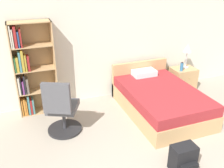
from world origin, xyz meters
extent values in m
cube|color=silver|center=(0.00, 3.23, 1.30)|extent=(9.00, 0.06, 2.60)
cube|color=tan|center=(-1.87, 3.02, 0.90)|extent=(0.02, 0.30, 1.79)
cube|color=tan|center=(-1.14, 3.02, 0.90)|extent=(0.02, 0.30, 1.79)
cube|color=#A48256|center=(-1.51, 3.17, 0.90)|extent=(0.75, 0.01, 1.79)
cube|color=tan|center=(-1.51, 3.02, 0.01)|extent=(0.71, 0.29, 0.02)
cube|color=orange|center=(-1.84, 2.98, 0.18)|extent=(0.02, 0.20, 0.33)
cube|color=orange|center=(-1.79, 2.97, 0.18)|extent=(0.04, 0.17, 0.33)
cube|color=orange|center=(-1.76, 3.00, 0.17)|extent=(0.02, 0.23, 0.30)
cube|color=teal|center=(-1.71, 2.97, 0.21)|extent=(0.04, 0.18, 0.38)
cube|color=maroon|center=(-1.67, 2.98, 0.17)|extent=(0.03, 0.19, 0.30)
cube|color=teal|center=(-1.63, 2.99, 0.16)|extent=(0.03, 0.22, 0.29)
cube|color=tan|center=(-1.51, 3.02, 0.46)|extent=(0.71, 0.29, 0.02)
cube|color=beige|center=(-1.83, 3.00, 0.64)|extent=(0.03, 0.24, 0.34)
cube|color=black|center=(-1.80, 2.97, 0.65)|extent=(0.02, 0.17, 0.36)
cube|color=#7A387F|center=(-1.76, 2.99, 0.60)|extent=(0.03, 0.22, 0.26)
cube|color=black|center=(-1.73, 2.97, 0.65)|extent=(0.03, 0.19, 0.36)
cube|color=#665B51|center=(-1.68, 2.99, 0.62)|extent=(0.04, 0.21, 0.29)
cube|color=tan|center=(-1.51, 3.02, 0.91)|extent=(0.71, 0.29, 0.02)
cube|color=#2D6638|center=(-1.84, 2.96, 1.05)|extent=(0.02, 0.17, 0.27)
cube|color=gold|center=(-1.80, 2.97, 1.05)|extent=(0.04, 0.18, 0.27)
cube|color=teal|center=(-1.75, 3.00, 1.10)|extent=(0.04, 0.23, 0.36)
cube|color=gold|center=(-1.70, 2.98, 1.11)|extent=(0.04, 0.20, 0.39)
cube|color=gold|center=(-1.66, 2.97, 1.07)|extent=(0.03, 0.17, 0.30)
cube|color=maroon|center=(-1.61, 2.98, 1.05)|extent=(0.04, 0.19, 0.27)
cube|color=tan|center=(-1.51, 3.02, 1.35)|extent=(0.71, 0.29, 0.02)
cube|color=beige|center=(-1.84, 3.00, 1.56)|extent=(0.02, 0.23, 0.39)
cube|color=beige|center=(-1.81, 3.00, 1.53)|extent=(0.02, 0.23, 0.32)
cube|color=maroon|center=(-1.76, 2.99, 1.55)|extent=(0.04, 0.21, 0.37)
cube|color=navy|center=(-1.72, 2.99, 1.50)|extent=(0.02, 0.22, 0.28)
cube|color=maroon|center=(-1.68, 2.98, 1.52)|extent=(0.03, 0.20, 0.32)
cube|color=tan|center=(-1.51, 3.02, 1.78)|extent=(0.75, 0.30, 0.02)
cube|color=tan|center=(0.72, 2.13, 0.15)|extent=(1.30, 1.97, 0.31)
cube|color=maroon|center=(0.72, 2.13, 0.41)|extent=(1.28, 1.93, 0.20)
cube|color=tan|center=(0.72, 3.08, 0.38)|extent=(1.30, 0.08, 0.76)
cube|color=white|center=(0.72, 2.87, 0.57)|extent=(0.50, 0.30, 0.12)
cylinder|color=#232326|center=(-1.17, 2.18, 0.02)|extent=(0.60, 0.60, 0.04)
cylinder|color=#333338|center=(-1.17, 2.18, 0.23)|extent=(0.06, 0.06, 0.38)
cube|color=#4C4C51|center=(-1.17, 2.18, 0.47)|extent=(0.64, 0.64, 0.10)
cube|color=#4C4C51|center=(-1.29, 1.93, 0.78)|extent=(0.43, 0.26, 0.51)
cube|color=tan|center=(1.78, 2.90, 0.26)|extent=(0.54, 0.43, 0.52)
sphere|color=tan|center=(1.78, 2.67, 0.36)|extent=(0.02, 0.02, 0.02)
cylinder|color=#B2B2B7|center=(1.84, 2.94, 0.53)|extent=(0.16, 0.16, 0.02)
cylinder|color=#B2B2B7|center=(1.84, 2.94, 0.72)|extent=(0.02, 0.02, 0.36)
cone|color=silver|center=(1.84, 2.94, 0.98)|extent=(0.21, 0.21, 0.17)
cylinder|color=teal|center=(1.62, 2.79, 0.61)|extent=(0.07, 0.07, 0.18)
cylinder|color=#2D2D33|center=(1.62, 2.79, 0.71)|extent=(0.05, 0.05, 0.02)
cube|color=black|center=(0.21, 0.64, 0.20)|extent=(0.35, 0.22, 0.40)
camera|label=1|loc=(-1.69, -1.58, 2.59)|focal=40.00mm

